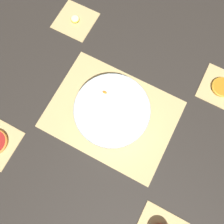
% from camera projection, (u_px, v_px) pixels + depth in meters
% --- Properties ---
extents(ground_plane, '(6.00, 6.00, 0.00)m').
position_uv_depth(ground_plane, '(112.00, 114.00, 0.84)').
color(ground_plane, '#2D2823').
extents(bamboo_mat_center, '(0.48, 0.36, 0.01)m').
position_uv_depth(bamboo_mat_center, '(112.00, 114.00, 0.84)').
color(bamboo_mat_center, '#D6B775').
rests_on(bamboo_mat_center, ground_plane).
extents(coaster_mat_far_left, '(0.16, 0.16, 0.01)m').
position_uv_depth(coaster_mat_far_left, '(75.00, 20.00, 0.95)').
color(coaster_mat_far_left, '#D6B775').
rests_on(coaster_mat_far_left, ground_plane).
extents(coaster_mat_far_right, '(0.16, 0.16, 0.01)m').
position_uv_depth(coaster_mat_far_right, '(221.00, 88.00, 0.87)').
color(coaster_mat_far_right, '#D6B775').
rests_on(coaster_mat_far_right, ground_plane).
extents(fruit_salad_bowl, '(0.28, 0.28, 0.08)m').
position_uv_depth(fruit_salad_bowl, '(112.00, 111.00, 0.80)').
color(fruit_salad_bowl, silver).
rests_on(fruit_salad_bowl, bamboo_mat_center).
extents(orange_slice_whole, '(0.08, 0.08, 0.01)m').
position_uv_depth(orange_slice_whole, '(222.00, 87.00, 0.86)').
color(orange_slice_whole, orange).
rests_on(orange_slice_whole, coaster_mat_far_right).
extents(banana_coin_single, '(0.04, 0.04, 0.01)m').
position_uv_depth(banana_coin_single, '(75.00, 19.00, 0.94)').
color(banana_coin_single, '#F4EABC').
rests_on(banana_coin_single, coaster_mat_far_left).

